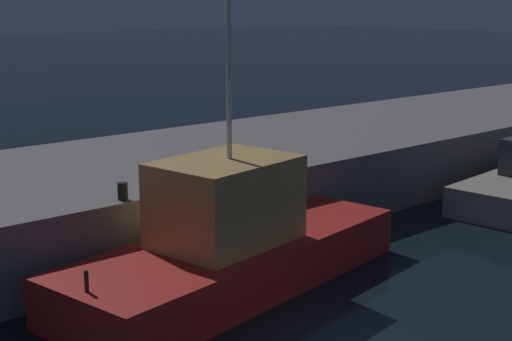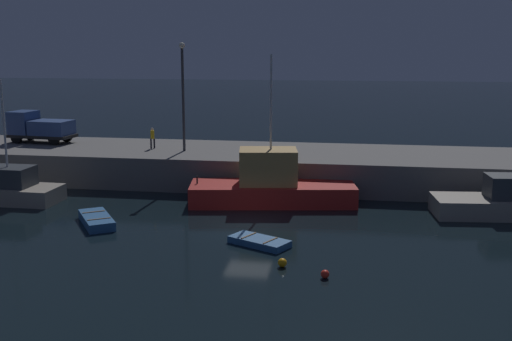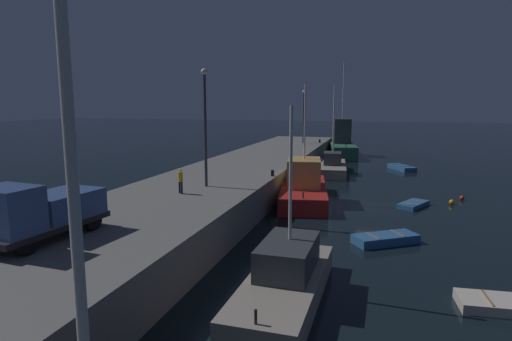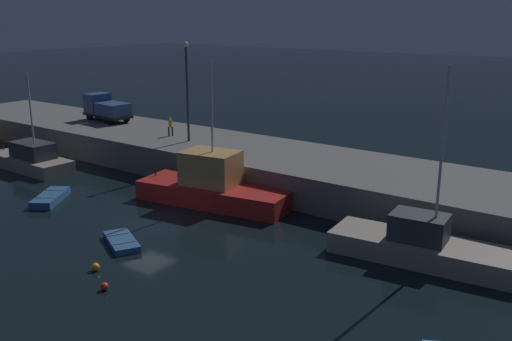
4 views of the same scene
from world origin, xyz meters
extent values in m
cube|color=slate|center=(0.00, 12.02, 1.18)|extent=(76.60, 9.24, 2.35)
cube|color=red|center=(0.63, 5.60, 0.66)|extent=(11.04, 5.26, 1.31)
cube|color=tan|center=(0.35, 5.55, 2.44)|extent=(4.03, 3.17, 2.25)
cylinder|color=silver|center=(0.51, 5.58, 6.55)|extent=(0.14, 0.14, 5.98)
cylinder|color=#262626|center=(-4.18, 4.81, 1.56)|extent=(0.10, 0.10, 0.50)
cylinder|color=black|center=(-1.44, 7.74, 2.59)|extent=(0.28, 0.28, 0.47)
camera|label=1|loc=(-11.64, -9.53, 7.60)|focal=53.14mm
camera|label=2|loc=(5.73, -32.51, 9.92)|focal=42.75mm
camera|label=3|loc=(-33.49, -0.23, 8.05)|focal=29.82mm
camera|label=4|loc=(24.50, -22.19, 12.38)|focal=39.79mm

